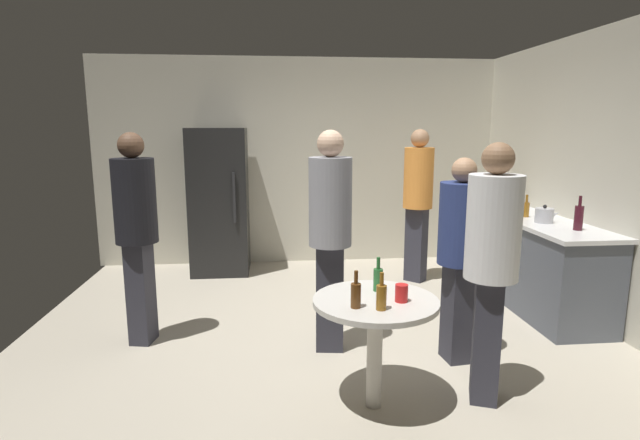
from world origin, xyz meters
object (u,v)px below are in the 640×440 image
object	(u,v)px
beer_bottle_on_counter	(526,209)
beer_bottle_amber	(381,296)
wine_bottle_on_counter	(579,217)
person_in_navy_shirt	(460,245)
beer_bottle_brown	(356,294)
plastic_cup_red	(401,293)
refrigerator	(219,201)
foreground_table	(375,315)
beer_bottle_green	(378,279)
person_in_black_shirt	(136,222)
kettle	(545,215)
person_in_white_shirt	(492,254)
person_in_gray_shirt	(330,224)
person_in_orange_shirt	(418,193)

from	to	relation	value
beer_bottle_on_counter	beer_bottle_amber	distance (m)	2.82
wine_bottle_on_counter	person_in_navy_shirt	size ratio (longest dim) A/B	0.20
beer_bottle_brown	plastic_cup_red	distance (m)	0.31
refrigerator	beer_bottle_brown	distance (m)	3.57
wine_bottle_on_counter	plastic_cup_red	world-z (taller)	wine_bottle_on_counter
foreground_table	beer_bottle_brown	xyz separation A→B (m)	(-0.15, -0.14, 0.19)
foreground_table	beer_bottle_green	world-z (taller)	beer_bottle_green
wine_bottle_on_counter	person_in_black_shirt	xyz separation A→B (m)	(-3.83, 0.02, 0.02)
kettle	beer_bottle_amber	bearing A→B (deg)	-139.24
plastic_cup_red	person_in_white_shirt	size ratio (longest dim) A/B	0.06
wine_bottle_on_counter	person_in_black_shirt	distance (m)	3.83
person_in_black_shirt	person_in_gray_shirt	bearing A→B (deg)	-0.09
plastic_cup_red	person_in_gray_shirt	xyz separation A→B (m)	(-0.34, 0.93, 0.26)
refrigerator	wine_bottle_on_counter	bearing A→B (deg)	-31.84
wine_bottle_on_counter	person_in_white_shirt	distance (m)	1.75
kettle	beer_bottle_on_counter	size ratio (longest dim) A/B	1.06
refrigerator	person_in_white_shirt	world-z (taller)	refrigerator
kettle	beer_bottle_brown	world-z (taller)	kettle
person_in_gray_shirt	beer_bottle_green	bearing A→B (deg)	25.66
beer_bottle_on_counter	person_in_orange_shirt	distance (m)	1.20
person_in_gray_shirt	person_in_black_shirt	bearing A→B (deg)	-93.20
person_in_white_shirt	beer_bottle_brown	bearing A→B (deg)	29.87
person_in_white_shirt	beer_bottle_green	bearing A→B (deg)	8.82
refrigerator	beer_bottle_green	world-z (taller)	refrigerator
refrigerator	kettle	distance (m)	3.69
foreground_table	person_in_gray_shirt	world-z (taller)	person_in_gray_shirt
beer_bottle_on_counter	person_in_black_shirt	bearing A→B (deg)	-169.90
person_in_navy_shirt	refrigerator	bearing A→B (deg)	-58.82
refrigerator	plastic_cup_red	distance (m)	3.61
wine_bottle_on_counter	person_in_white_shirt	xyz separation A→B (m)	(-1.33, -1.14, -0.01)
beer_bottle_on_counter	beer_bottle_amber	size ratio (longest dim) A/B	1.00
wine_bottle_on_counter	foreground_table	world-z (taller)	wine_bottle_on_counter
kettle	person_in_white_shirt	distance (m)	1.94
beer_bottle_on_counter	person_in_orange_shirt	bearing A→B (deg)	138.47
beer_bottle_on_counter	wine_bottle_on_counter	bearing A→B (deg)	-79.51
beer_bottle_on_counter	beer_bottle_amber	xyz separation A→B (m)	(-1.96, -2.02, -0.17)
person_in_orange_shirt	person_in_black_shirt	size ratio (longest dim) A/B	1.01
foreground_table	beer_bottle_amber	world-z (taller)	beer_bottle_amber
wine_bottle_on_counter	person_in_navy_shirt	bearing A→B (deg)	-156.69
refrigerator	person_in_black_shirt	size ratio (longest dim) A/B	1.02
beer_bottle_brown	foreground_table	bearing A→B (deg)	42.25
beer_bottle_amber	kettle	bearing A→B (deg)	40.76
refrigerator	person_in_gray_shirt	distance (m)	2.62
wine_bottle_on_counter	beer_bottle_amber	distance (m)	2.48
beer_bottle_green	person_in_navy_shirt	xyz separation A→B (m)	(0.72, 0.43, 0.11)
plastic_cup_red	person_in_gray_shirt	bearing A→B (deg)	109.81
refrigerator	beer_bottle_on_counter	size ratio (longest dim) A/B	7.83
person_in_orange_shirt	person_in_black_shirt	distance (m)	3.16
beer_bottle_amber	plastic_cup_red	distance (m)	0.20
beer_bottle_amber	person_in_gray_shirt	xyz separation A→B (m)	(-0.18, 1.06, 0.23)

